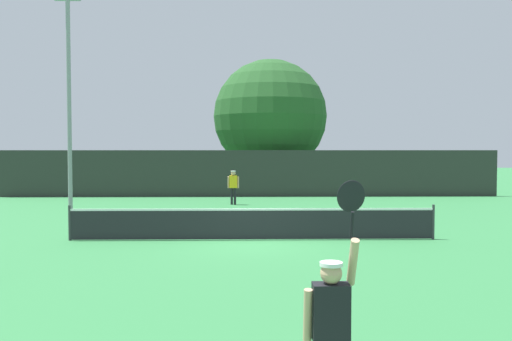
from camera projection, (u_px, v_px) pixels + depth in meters
ground_plane at (253, 240)px, 16.15m from camera, size 120.00×120.00×0.00m
tennis_net at (253, 223)px, 16.13m from camera, size 11.18×0.08×1.07m
perimeter_fence at (249, 173)px, 30.70m from camera, size 29.04×0.12×2.70m
player_serving at (332, 314)px, 5.47m from camera, size 0.67×0.39×2.46m
player_receiving at (233, 184)px, 26.27m from camera, size 0.57×0.25×1.69m
tennis_ball at (169, 230)px, 17.93m from camera, size 0.07×0.07×0.07m
light_pole at (69, 91)px, 22.56m from camera, size 1.18×0.28×9.38m
large_tree at (270, 117)px, 34.95m from camera, size 7.48×7.48×8.65m
parked_car_near at (125, 178)px, 36.01m from camera, size 2.50×4.43×1.69m
parked_car_mid at (278, 176)px, 39.34m from camera, size 2.02×4.25×1.69m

